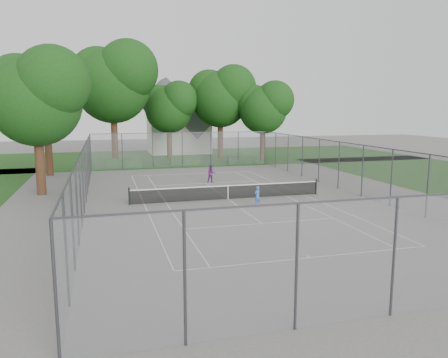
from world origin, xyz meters
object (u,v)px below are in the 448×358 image
object	(u,v)px
woman_player	(211,174)
girl_player	(257,196)
house	(178,124)
tennis_net	(228,192)

from	to	relation	value
woman_player	girl_player	bearing A→B (deg)	-83.52
house	woman_player	xyz separation A→B (m)	(-1.56, -24.64, -3.21)
girl_player	woman_player	world-z (taller)	woman_player
woman_player	house	bearing A→B (deg)	88.29
girl_player	woman_player	xyz separation A→B (m)	(-0.72, 8.95, 0.13)
tennis_net	house	xyz separation A→B (m)	(2.06, 31.31, 3.43)
tennis_net	girl_player	size ratio (longest dim) A/B	10.69
house	woman_player	size ratio (longest dim) A/B	6.73
girl_player	house	bearing A→B (deg)	-116.22
tennis_net	house	world-z (taller)	house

